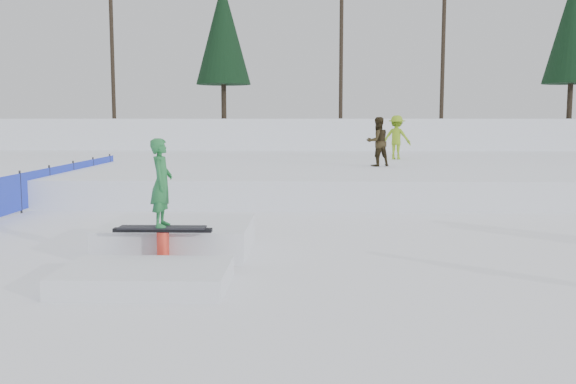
{
  "coord_description": "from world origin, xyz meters",
  "views": [
    {
      "loc": [
        0.81,
        -9.55,
        2.43
      ],
      "look_at": [
        0.5,
        2.0,
        1.1
      ],
      "focal_mm": 40.0,
      "sensor_mm": 36.0,
      "label": 1
    }
  ],
  "objects_px": {
    "safety_fence": "(21,192)",
    "jib_rail_feature": "(171,243)",
    "walker_ygreen": "(397,137)",
    "walker_olive": "(378,142)"
  },
  "relations": [
    {
      "from": "safety_fence",
      "to": "jib_rail_feature",
      "type": "distance_m",
      "value": 7.36
    },
    {
      "from": "safety_fence",
      "to": "walker_ygreen",
      "type": "bearing_deg",
      "value": 40.99
    },
    {
      "from": "safety_fence",
      "to": "jib_rail_feature",
      "type": "xyz_separation_m",
      "value": [
        5.0,
        -5.39,
        -0.25
      ]
    },
    {
      "from": "safety_fence",
      "to": "walker_olive",
      "type": "xyz_separation_m",
      "value": [
        9.77,
        5.74,
        1.09
      ]
    },
    {
      "from": "safety_fence",
      "to": "walker_ygreen",
      "type": "relative_size",
      "value": 9.18
    },
    {
      "from": "walker_olive",
      "to": "walker_ygreen",
      "type": "height_order",
      "value": "walker_ygreen"
    },
    {
      "from": "safety_fence",
      "to": "walker_olive",
      "type": "relative_size",
      "value": 9.57
    },
    {
      "from": "walker_olive",
      "to": "walker_ygreen",
      "type": "distance_m",
      "value": 3.94
    },
    {
      "from": "safety_fence",
      "to": "walker_ygreen",
      "type": "distance_m",
      "value": 14.54
    },
    {
      "from": "safety_fence",
      "to": "walker_olive",
      "type": "distance_m",
      "value": 11.39
    }
  ]
}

